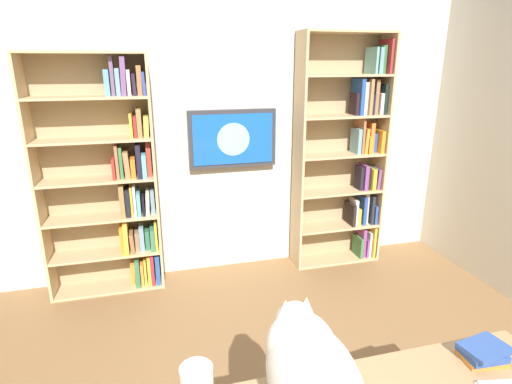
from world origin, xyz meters
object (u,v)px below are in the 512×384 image
(desk_book_stack, at_px, (483,353))
(cat, at_px, (309,369))
(bookshelf_left, at_px, (349,154))
(bookshelf_right, at_px, (114,183))
(wall_mounted_tv, at_px, (233,139))

(desk_book_stack, bearing_deg, cat, 3.99)
(bookshelf_left, xyz_separation_m, desk_book_stack, (0.55, 2.32, -0.32))
(bookshelf_left, relative_size, bookshelf_right, 1.09)
(bookshelf_right, bearing_deg, cat, 108.16)
(wall_mounted_tv, relative_size, desk_book_stack, 3.77)
(bookshelf_left, bearing_deg, wall_mounted_tv, -4.37)
(bookshelf_left, xyz_separation_m, wall_mounted_tv, (1.11, -0.08, 0.19))
(cat, bearing_deg, bookshelf_right, -71.84)
(bookshelf_left, height_order, desk_book_stack, bookshelf_left)
(bookshelf_left, distance_m, cat, 2.74)
(bookshelf_left, bearing_deg, desk_book_stack, 76.65)
(bookshelf_left, distance_m, desk_book_stack, 2.41)
(wall_mounted_tv, distance_m, cat, 2.50)
(cat, bearing_deg, bookshelf_left, -119.69)
(wall_mounted_tv, xyz_separation_m, cat, (0.25, 2.46, -0.36))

